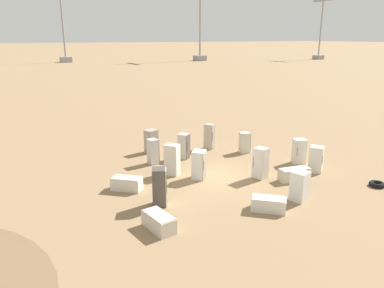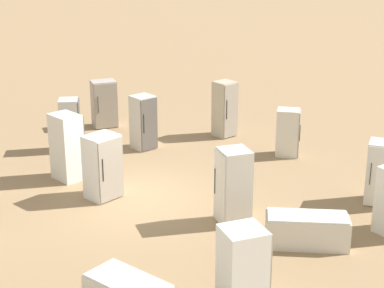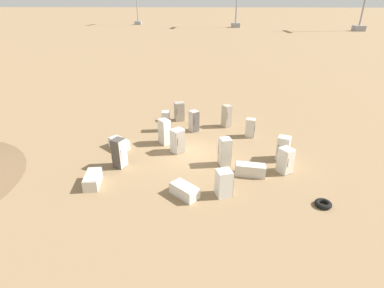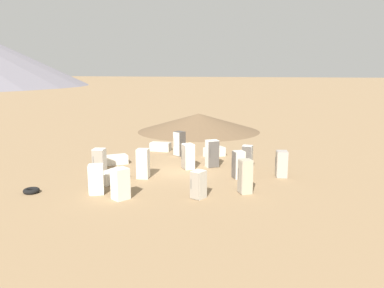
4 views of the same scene
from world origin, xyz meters
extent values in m
plane|color=#937551|center=(0.00, 0.00, 0.00)|extent=(1000.00, 1000.00, 0.00)
cube|color=gray|center=(81.91, -92.25, 0.72)|extent=(2.88, 2.88, 1.44)
cylinder|color=gray|center=(81.91, -92.25, 12.71)|extent=(0.48, 0.48, 22.55)
cube|color=gray|center=(81.91, -92.25, 19.67)|extent=(8.40, 0.72, 0.72)
cube|color=gray|center=(94.44, -51.28, 0.86)|extent=(3.46, 3.46, 1.73)
cylinder|color=gray|center=(94.44, -51.28, 15.27)|extent=(0.58, 0.58, 27.08)
cube|color=gray|center=(106.97, -10.32, 0.83)|extent=(3.33, 3.33, 1.67)
cylinder|color=gray|center=(106.97, -10.32, 14.71)|extent=(0.56, 0.56, 26.09)
cube|color=white|center=(-4.68, -2.12, 0.74)|extent=(0.93, 0.94, 1.49)
cube|color=gray|center=(-4.56, -2.49, 0.74)|extent=(0.68, 0.26, 1.43)
cylinder|color=#2D2D2D|center=(-4.79, -2.60, 0.82)|extent=(0.02, 0.02, 0.52)
cube|color=silver|center=(1.48, 1.89, 0.91)|extent=(1.00, 0.98, 1.82)
cube|color=#56514C|center=(1.70, 1.65, 0.91)|extent=(0.60, 0.54, 1.74)
cylinder|color=#2D2D2D|center=(1.51, 1.45, 1.00)|extent=(0.02, 0.02, 0.64)
cube|color=beige|center=(-1.35, -2.31, 0.89)|extent=(0.85, 0.82, 1.78)
cube|color=silver|center=(-1.45, -1.98, 0.89)|extent=(0.65, 0.23, 1.71)
cylinder|color=#2D2D2D|center=(-1.23, -1.88, 0.98)|extent=(0.02, 0.02, 0.62)
cube|color=silver|center=(3.84, 2.15, 0.80)|extent=(0.67, 0.60, 1.60)
cube|color=#56514C|center=(3.86, 1.85, 0.80)|extent=(0.61, 0.08, 1.53)
cylinder|color=#2D2D2D|center=(3.64, 1.81, 0.88)|extent=(0.02, 0.02, 0.56)
cube|color=#B2A88E|center=(5.04, -2.66, 0.90)|extent=(0.83, 0.84, 1.80)
cube|color=gray|center=(4.79, -2.85, 0.90)|extent=(0.39, 0.48, 1.73)
cylinder|color=#2D2D2D|center=(4.64, -2.70, 0.99)|extent=(0.02, 0.02, 0.63)
cube|color=#A89E93|center=(6.21, 1.31, 0.79)|extent=(0.83, 0.95, 1.59)
cube|color=gray|center=(5.90, 1.21, 0.79)|extent=(0.28, 0.74, 1.52)
cylinder|color=#2D2D2D|center=(5.79, 1.47, 0.87)|extent=(0.02, 0.02, 0.56)
cube|color=silver|center=(-2.05, -5.85, 0.78)|extent=(0.99, 0.98, 1.56)
cube|color=silver|center=(-2.37, -6.07, 0.78)|extent=(0.41, 0.56, 1.50)
cylinder|color=#2D2D2D|center=(-2.53, -5.89, 0.86)|extent=(0.02, 0.02, 0.55)
cube|color=white|center=(0.21, 0.83, 0.82)|extent=(1.01, 1.01, 1.64)
cube|color=gray|center=(-0.03, 0.59, 0.82)|extent=(0.56, 0.56, 1.58)
cylinder|color=#2D2D2D|center=(-0.25, 0.76, 0.90)|extent=(0.02, 0.02, 0.58)
cube|color=beige|center=(3.09, -4.36, 0.71)|extent=(0.71, 0.76, 1.42)
cube|color=gray|center=(3.01, -4.69, 0.71)|extent=(0.55, 0.17, 1.36)
cylinder|color=#2D2D2D|center=(2.80, -4.67, 0.78)|extent=(0.02, 0.02, 0.50)
cube|color=silver|center=(0.53, 4.97, 0.33)|extent=(1.58, 1.68, 0.65)
cube|color=beige|center=(0.53, 4.97, 0.67)|extent=(1.51, 1.62, 0.04)
cube|color=beige|center=(-4.16, 5.12, 0.33)|extent=(1.71, 1.01, 0.66)
cube|color=beige|center=(-4.16, 5.12, 0.68)|extent=(1.64, 0.97, 0.04)
cube|color=beige|center=(3.91, -0.07, 0.83)|extent=(0.85, 0.86, 1.66)
cube|color=#56514C|center=(3.66, -0.27, 0.83)|extent=(0.40, 0.49, 1.59)
cylinder|color=#2D2D2D|center=(3.50, -0.12, 0.91)|extent=(0.02, 0.02, 0.58)
cube|color=silver|center=(-4.88, -0.07, 0.30)|extent=(1.64, 1.70, 0.59)
cube|color=silver|center=(-4.88, -0.07, 0.61)|extent=(1.57, 1.63, 0.04)
cube|color=#4C4742|center=(-2.00, 4.18, 0.92)|extent=(0.89, 0.85, 1.85)
cube|color=silver|center=(-2.13, 3.88, 0.92)|extent=(0.64, 0.31, 1.78)
cylinder|color=#2D2D2D|center=(-2.37, 3.95, 1.02)|extent=(0.02, 0.02, 0.65)
cube|color=silver|center=(-0.42, -6.07, 0.79)|extent=(0.89, 0.94, 1.58)
cube|color=silver|center=(-0.74, -5.93, 0.79)|extent=(0.31, 0.68, 1.52)
cylinder|color=#2D2D2D|center=(-0.66, -5.68, 0.87)|extent=(0.02, 0.02, 0.55)
cube|color=beige|center=(-2.55, -3.77, 0.33)|extent=(0.92, 1.84, 0.67)
cube|color=silver|center=(-2.55, -3.77, 0.69)|extent=(0.88, 1.77, 0.04)
torus|color=black|center=(-5.31, -7.12, 0.12)|extent=(0.84, 0.84, 0.24)
camera|label=1|loc=(-17.26, 10.45, 7.78)|focal=35.00mm
camera|label=2|loc=(-14.80, -0.80, 6.59)|focal=60.00mm
camera|label=3|loc=(-17.95, -1.29, 9.33)|focal=28.00mm
camera|label=4|loc=(9.96, -21.07, 6.24)|focal=35.00mm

